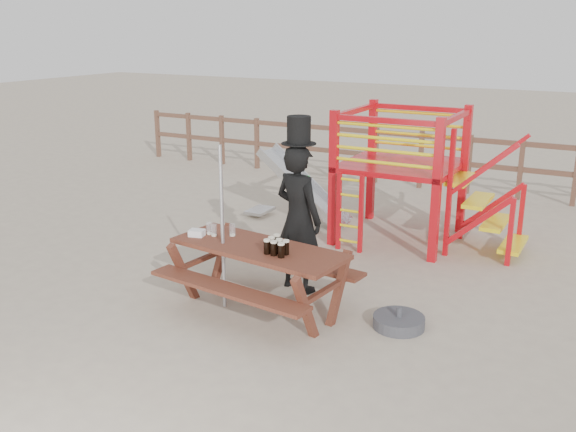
# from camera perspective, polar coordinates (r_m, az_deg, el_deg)

# --- Properties ---
(ground) EXTENTS (60.00, 60.00, 0.00)m
(ground) POSITION_cam_1_polar(r_m,az_deg,el_deg) (7.55, -0.86, -9.38)
(ground) COLOR #B2A48B
(ground) RESTS_ON ground
(back_fence) EXTENTS (15.09, 0.09, 1.20)m
(back_fence) POSITION_cam_1_polar(r_m,az_deg,el_deg) (13.58, 13.76, 5.24)
(back_fence) COLOR brown
(back_fence) RESTS_ON ground
(playground_fort) EXTENTS (4.71, 1.84, 2.10)m
(playground_fort) POSITION_cam_1_polar(r_m,az_deg,el_deg) (10.27, 9.56, 3.82)
(playground_fort) COLOR red
(playground_fort) RESTS_ON ground
(picnic_table) EXTENTS (2.28, 1.71, 0.82)m
(picnic_table) POSITION_cam_1_polar(r_m,az_deg,el_deg) (7.63, -2.62, -4.85)
(picnic_table) COLOR brown
(picnic_table) RESTS_ON ground
(man_with_hat) EXTENTS (0.79, 0.62, 2.26)m
(man_with_hat) POSITION_cam_1_polar(r_m,az_deg,el_deg) (8.10, 0.94, 0.14)
(man_with_hat) COLOR black
(man_with_hat) RESTS_ON ground
(metal_pole) EXTENTS (0.04, 0.04, 2.00)m
(metal_pole) POSITION_cam_1_polar(r_m,az_deg,el_deg) (7.61, -5.85, -1.12)
(metal_pole) COLOR #B2B2B7
(metal_pole) RESTS_ON ground
(parasol_base) EXTENTS (0.59, 0.59, 0.25)m
(parasol_base) POSITION_cam_1_polar(r_m,az_deg,el_deg) (7.50, 9.81, -9.24)
(parasol_base) COLOR #3D3D42
(parasol_base) RESTS_ON ground
(paper_bag) EXTENTS (0.21, 0.18, 0.08)m
(paper_bag) POSITION_cam_1_polar(r_m,az_deg,el_deg) (7.95, -8.11, -1.50)
(paper_bag) COLOR white
(paper_bag) RESTS_ON picnic_table
(stout_pints) EXTENTS (0.28, 0.32, 0.17)m
(stout_pints) POSITION_cam_1_polar(r_m,az_deg,el_deg) (7.26, -1.04, -2.70)
(stout_pints) COLOR black
(stout_pints) RESTS_ON picnic_table
(empty_glasses) EXTENTS (0.36, 0.18, 0.15)m
(empty_glasses) POSITION_cam_1_polar(r_m,az_deg,el_deg) (7.93, -6.20, -1.25)
(empty_glasses) COLOR silver
(empty_glasses) RESTS_ON picnic_table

